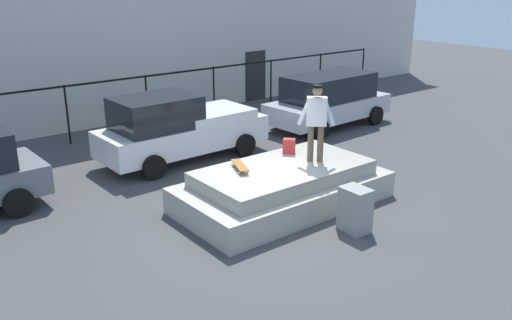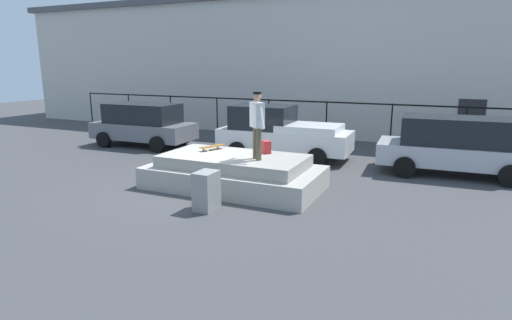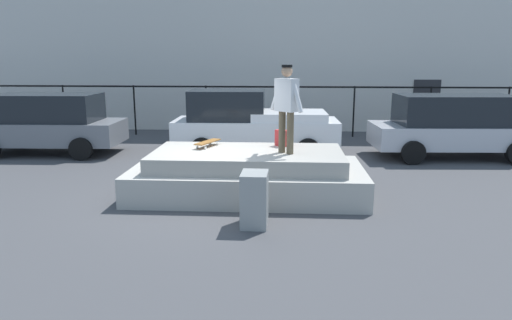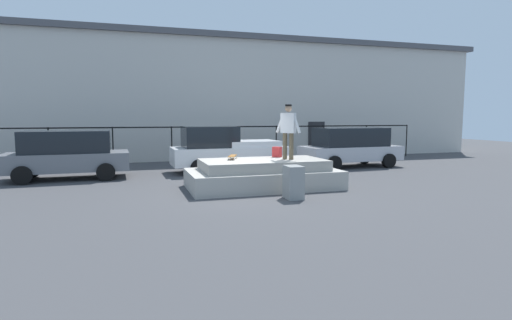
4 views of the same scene
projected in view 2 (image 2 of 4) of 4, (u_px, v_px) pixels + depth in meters
The scene contains 11 objects.
ground_plane at pixel (205, 186), 11.83m from camera, with size 60.00×60.00×0.00m, color #424244.
concrete_ledge at pixel (234, 173), 11.62m from camera, with size 4.76×2.48×0.91m.
skateboarder at pixel (257, 121), 10.81m from camera, with size 0.69×0.65×1.75m.
skateboard at pixel (213, 146), 12.22m from camera, with size 0.48×0.83×0.12m.
backpack at pixel (266, 147), 11.74m from camera, with size 0.28×0.20×0.35m, color red.
car_grey_hatchback_near at pixel (143, 124), 17.47m from camera, with size 4.31×2.13×1.77m.
car_white_pickup_mid at pixel (280, 132), 15.29m from camera, with size 4.80×2.08×1.89m.
car_silver_hatchback_far at pixel (456, 145), 12.88m from camera, with size 4.60×2.25×1.78m.
utility_box at pixel (206, 191), 9.82m from camera, with size 0.44×0.60×0.92m, color gray.
fence_row at pixel (297, 112), 18.42m from camera, with size 24.06×0.06×1.82m.
warehouse_building at pixel (329, 64), 22.59m from camera, with size 35.10×8.30×6.65m.
Camera 2 is at (6.01, -9.76, 3.35)m, focal length 29.57 mm.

